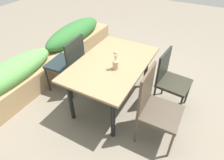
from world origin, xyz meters
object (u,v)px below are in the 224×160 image
dining_table (112,67)px  planter_box (50,58)px  chair_near_right (170,78)px  chair_far_side (69,61)px  chair_near_left (155,105)px  flower_vase (115,62)px

dining_table → planter_box: size_ratio=0.40×
chair_near_right → planter_box: (-0.18, 2.15, -0.19)m
dining_table → chair_near_right: size_ratio=1.59×
chair_far_side → dining_table: bearing=-91.1°
dining_table → chair_far_side: size_ratio=1.51×
chair_near_right → chair_near_left: chair_near_left is taller
flower_vase → planter_box: 1.61m
dining_table → chair_near_left: size_ratio=1.43×
chair_near_left → chair_far_side: (0.28, 1.50, 0.00)m
chair_near_right → dining_table: bearing=-61.1°
chair_far_side → flower_vase: (-0.07, -0.87, 0.28)m
flower_vase → planter_box: flower_vase is taller
chair_near_left → planter_box: chair_near_left is taller
chair_far_side → planter_box: bearing=68.6°
dining_table → chair_far_side: 0.77m
planter_box → chair_far_side: bearing=-106.8°
dining_table → planter_box: 1.44m
chair_near_left → chair_far_side: chair_near_left is taller
chair_near_right → chair_near_left: size_ratio=0.90×
chair_near_left → chair_far_side: bearing=-100.5°
flower_vase → planter_box: bearing=80.0°
chair_far_side → flower_vase: size_ratio=3.54×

